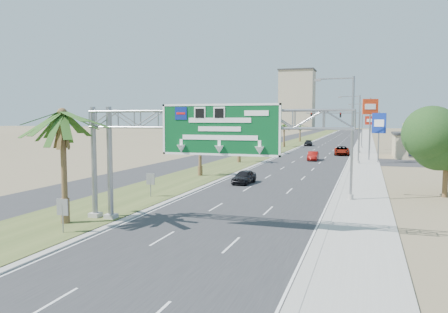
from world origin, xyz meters
The scene contains 29 objects.
ground centered at (0.00, 0.00, 0.00)m, with size 600.00×600.00×0.00m, color #8C7A59.
road centered at (0.00, 110.00, 0.01)m, with size 12.00×300.00×0.02m, color #28282B.
sidewalk_right centered at (8.50, 110.00, 0.05)m, with size 4.00×300.00×0.10m, color #9E9B93.
median_grass centered at (-10.00, 110.00, 0.06)m, with size 7.00×300.00×0.12m, color #3D4E22.
opposing_road centered at (-17.00, 110.00, 0.01)m, with size 8.00×300.00×0.02m, color #28282B.
sign_gantry centered at (-1.06, 9.93, 6.06)m, with size 16.75×1.24×7.50m.
palm_near centered at (-9.20, 8.00, 6.93)m, with size 5.70×5.70×8.35m.
palm_row_b centered at (-9.50, 32.00, 4.90)m, with size 3.99×3.99×5.95m.
palm_row_c centered at (-9.50, 48.00, 5.66)m, with size 3.99×3.99×6.75m.
palm_row_d centered at (-9.50, 66.00, 4.42)m, with size 3.99×3.99×5.45m.
palm_row_e centered at (-9.50, 85.00, 5.09)m, with size 3.99×3.99×6.15m.
palm_row_f centered at (-9.50, 110.00, 4.71)m, with size 3.99×3.99×5.75m.
streetlight_near centered at (7.30, 22.00, 4.69)m, with size 3.27×0.44×10.00m.
streetlight_mid centered at (7.30, 52.00, 4.69)m, with size 3.27×0.44×10.00m.
streetlight_far centered at (7.30, 88.00, 4.69)m, with size 3.27×0.44×10.00m.
signal_mast centered at (5.17, 71.97, 4.85)m, with size 10.28×0.71×8.00m.
oak_near centered at (15.00, 26.00, 4.53)m, with size 4.50×4.50×6.80m.
median_signback_a centered at (-7.80, 6.00, 1.45)m, with size 0.75×0.08×2.08m.
median_signback_b centered at (-8.50, 18.00, 1.45)m, with size 0.75×0.08×2.08m.
tower_distant centered at (-32.00, 250.00, 17.50)m, with size 20.00×16.00×35.00m, color tan.
building_distant_left centered at (-45.00, 160.00, 3.00)m, with size 24.00×14.00×6.00m, color tan.
building_distant_right centered at (30.00, 140.00, 2.50)m, with size 20.00×12.00×5.00m, color tan.
car_left_lane centered at (-3.20, 28.14, 0.69)m, with size 1.63×4.05×1.38m, color black.
car_mid_lane centered at (0.58, 55.29, 0.71)m, with size 1.50×4.31×1.42m, color maroon.
car_right_lane centered at (4.34, 67.22, 0.79)m, with size 2.61×5.65×1.57m, color gray.
car_far centered at (-4.89, 92.32, 0.67)m, with size 1.87×4.60×1.33m, color black.
pole_sign_red_near centered at (9.00, 58.11, 7.85)m, with size 2.38×1.03×9.90m.
pole_sign_blue centered at (10.27, 54.46, 5.66)m, with size 2.01×0.77×7.66m.
pole_sign_red_far centered at (9.23, 82.26, 5.74)m, with size 2.22×0.55×7.34m.
Camera 1 is at (8.63, -14.44, 6.65)m, focal length 35.00 mm.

